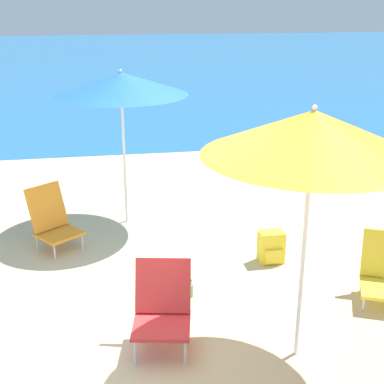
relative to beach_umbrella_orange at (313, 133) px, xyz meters
name	(u,v)px	position (x,y,z in m)	size (l,w,h in m)	color
ground_plane	(126,340)	(-1.50, 0.47, -2.04)	(60.00, 60.00, 0.00)	#D1BA89
sea_water	(97,57)	(-1.50, 26.87, -2.03)	(60.00, 40.00, 0.01)	#23669E
beach_umbrella_orange	(313,133)	(0.00, 0.00, 0.00)	(1.76, 1.76, 2.26)	white
beach_umbrella_blue	(121,84)	(-1.31, 3.34, -0.07)	(1.80, 1.80, 2.16)	white
beach_chair_orange	(52,219)	(-2.29, 2.64, -1.65)	(0.72, 0.74, 0.81)	silver
beach_chair_yellow	(382,271)	(1.22, 0.77, -1.72)	(0.63, 0.71, 0.71)	silver
beach_chair_red	(162,306)	(-1.16, 0.38, -1.64)	(0.62, 0.68, 0.77)	silver
backpack_yellow	(271,247)	(0.33, 1.77, -1.84)	(0.30, 0.23, 0.39)	yellow
water_bottle	(190,290)	(-0.77, 1.13, -1.96)	(0.07, 0.07, 0.20)	#4CB266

